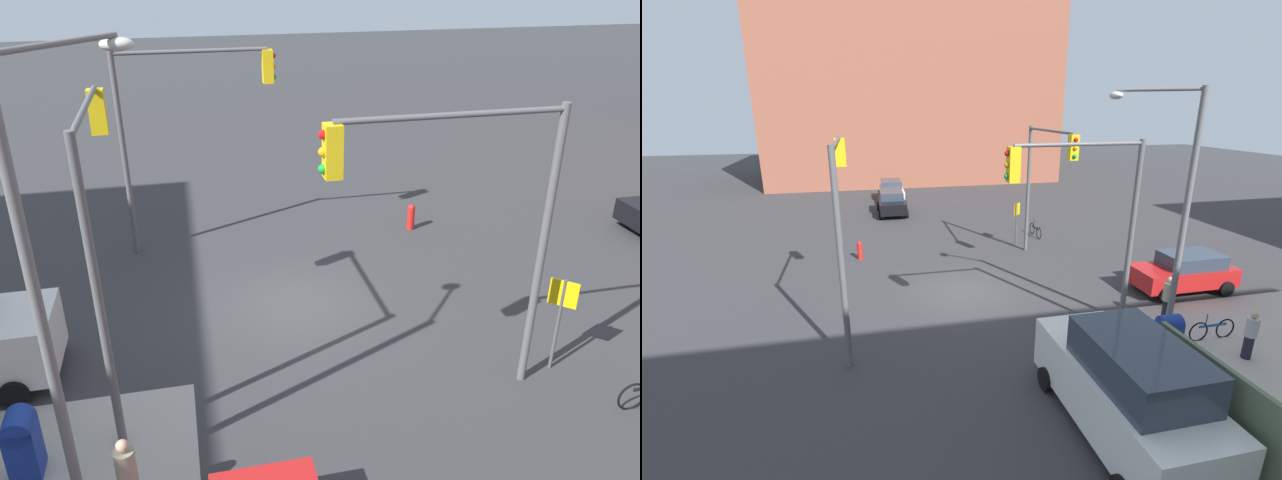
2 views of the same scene
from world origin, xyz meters
The scene contains 17 objects.
ground_plane centered at (0.00, 0.00, 0.00)m, with size 120.00×120.00×0.00m, color #333335.
building_brick_west centered at (-32.00, 1.54, 8.35)m, with size 16.00×28.00×16.70m.
traffic_signal_nw_corner centered at (-2.63, 4.50, 4.60)m, with size 4.97×0.36×6.50m.
traffic_signal_se_corner centered at (2.64, -4.50, 4.60)m, with size 4.94×0.36×6.50m.
traffic_signal_ne_corner centered at (4.50, 2.85, 4.56)m, with size 0.36×4.43×6.50m.
street_lamp_corner centered at (4.96, 5.52, 4.70)m, with size 1.96×2.09×8.00m.
warning_sign_two_way centered at (-5.40, 4.27, 1.64)m, with size 0.48×0.48×2.40m.
mailbox_blue centered at (6.20, 5.00, 0.76)m, with size 0.56×0.64×1.43m.
fire_hydrant centered at (-5.00, -4.20, 0.49)m, with size 0.26×0.26×0.94m.
coupe_black centered at (-14.26, -1.95, 0.84)m, with size 3.93×2.02×1.62m.
hatchback_white centered at (-18.90, -1.66, 0.84)m, with size 4.49×2.02×1.62m.
hatchback_red centered at (1.95, 9.04, 0.84)m, with size 2.02×4.14×1.62m.
van_white_delivery centered at (8.78, 1.80, 1.28)m, with size 5.40×2.32×2.62m.
pedestrian_crossing centered at (4.20, 6.50, 0.90)m, with size 0.36×0.36×1.74m.
pedestrian_waiting centered at (6.80, 7.40, 0.81)m, with size 0.36×0.36×1.57m.
bicycle_leaning_on_fence centered at (5.60, 7.20, 0.35)m, with size 0.05×1.75×0.97m.
bicycle_at_crosswalk centered at (-6.80, 6.00, 0.35)m, with size 1.75×0.05×0.97m.
Camera 2 is at (16.07, -3.70, 7.45)m, focal length 24.00 mm.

